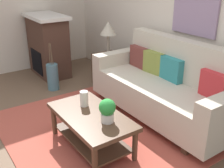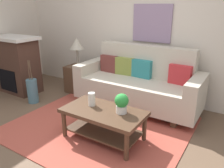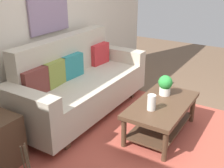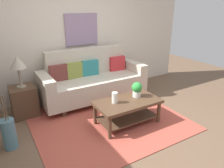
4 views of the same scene
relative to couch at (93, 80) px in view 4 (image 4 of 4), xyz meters
The scene contains 18 objects.
ground_plane 1.53m from the couch, 96.66° to the right, with size 9.75×9.75×0.00m, color brown.
wall_back 1.08m from the couch, 107.62° to the left, with size 5.75×0.10×2.70m, color beige.
area_rug 1.06m from the couch, 100.07° to the right, with size 2.54×2.19×0.01m, color #B24C3D.
couch is the anchor object (origin of this frame).
throw_pillow_maroon 0.74m from the couch, 169.52° to the left, with size 0.36×0.12×0.32m, color brown.
throw_pillow_olive 0.44m from the couch, 159.70° to the left, with size 0.36×0.12×0.32m, color olive.
throw_pillow_teal 0.28m from the couch, 90.00° to the left, with size 0.36×0.12×0.32m, color teal.
throw_pillow_crimson 0.74m from the couch, 10.48° to the left, with size 0.36×0.12×0.32m, color red.
coffee_table 1.21m from the couch, 86.70° to the right, with size 1.10×0.60×0.43m.
tabletop_vase 1.17m from the couch, 97.74° to the right, with size 0.10×0.10×0.18m, color white.
potted_plant_tabletop 1.18m from the couch, 74.86° to the right, with size 0.18×0.18×0.26m.
side_table 1.40m from the couch, behind, with size 0.44×0.44×0.56m, color #513826.
table_lamp 1.51m from the couch, behind, with size 0.28×0.28×0.57m.
floor_vase 1.98m from the couch, 153.02° to the right, with size 0.19×0.19×0.45m, color slate.
floor_vase_branch_a 1.96m from the couch, 152.75° to the right, with size 0.01×0.01×0.36m, color brown.
floor_vase_branch_b 1.98m from the couch, 153.60° to the right, with size 0.01×0.01×0.36m, color brown.
floor_vase_branch_c 1.99m from the couch, 152.70° to the right, with size 0.01×0.01×0.36m, color brown.
framed_painting 1.11m from the couch, 90.00° to the left, with size 0.73×0.03×0.66m, color gray.
Camera 4 is at (-1.61, -2.35, 1.95)m, focal length 33.68 mm.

